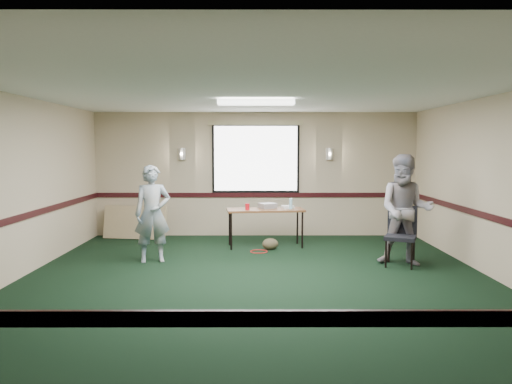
{
  "coord_description": "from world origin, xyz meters",
  "views": [
    {
      "loc": [
        -0.02,
        -6.9,
        1.92
      ],
      "look_at": [
        0.0,
        1.3,
        1.2
      ],
      "focal_mm": 35.0,
      "sensor_mm": 36.0,
      "label": 1
    }
  ],
  "objects_px": {
    "person_left": "(152,214)",
    "person_right": "(406,210)",
    "projector": "(267,206)",
    "conference_chair": "(401,231)",
    "folding_table": "(265,212)"
  },
  "relations": [
    {
      "from": "person_left",
      "to": "person_right",
      "type": "relative_size",
      "value": 0.9
    },
    {
      "from": "projector",
      "to": "person_left",
      "type": "xyz_separation_m",
      "value": [
        -1.98,
        -1.38,
        0.02
      ]
    },
    {
      "from": "projector",
      "to": "conference_chair",
      "type": "relative_size",
      "value": 0.31
    },
    {
      "from": "folding_table",
      "to": "person_right",
      "type": "height_order",
      "value": "person_right"
    },
    {
      "from": "conference_chair",
      "to": "person_left",
      "type": "bearing_deg",
      "value": -161.23
    },
    {
      "from": "person_left",
      "to": "person_right",
      "type": "bearing_deg",
      "value": -18.68
    },
    {
      "from": "conference_chair",
      "to": "person_right",
      "type": "distance_m",
      "value": 0.35
    },
    {
      "from": "person_right",
      "to": "projector",
      "type": "bearing_deg",
      "value": 162.01
    },
    {
      "from": "folding_table",
      "to": "person_right",
      "type": "relative_size",
      "value": 0.85
    },
    {
      "from": "projector",
      "to": "person_left",
      "type": "height_order",
      "value": "person_left"
    },
    {
      "from": "projector",
      "to": "person_left",
      "type": "bearing_deg",
      "value": -175.54
    },
    {
      "from": "folding_table",
      "to": "person_left",
      "type": "distance_m",
      "value": 2.32
    },
    {
      "from": "person_left",
      "to": "person_right",
      "type": "xyz_separation_m",
      "value": [
        4.2,
        -0.25,
        0.09
      ]
    },
    {
      "from": "person_left",
      "to": "projector",
      "type": "bearing_deg",
      "value": 19.73
    },
    {
      "from": "person_left",
      "to": "conference_chair",
      "type": "bearing_deg",
      "value": -18.7
    }
  ]
}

